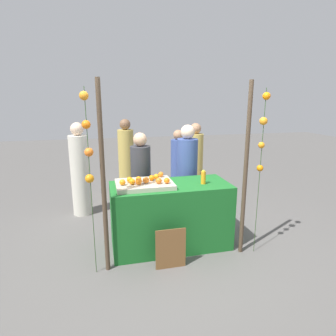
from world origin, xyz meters
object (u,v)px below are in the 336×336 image
orange_0 (132,182)px  orange_1 (159,181)px  vendor_left (141,185)px  vendor_right (187,179)px  stall_counter (170,215)px  juice_bottle (203,177)px  chalkboard_sign (171,249)px

orange_0 → orange_1: size_ratio=0.99×
vendor_left → vendor_right: vendor_right is taller
orange_1 → vendor_right: size_ratio=0.05×
orange_1 → vendor_left: size_ratio=0.05×
stall_counter → juice_bottle: juice_bottle is taller
vendor_left → vendor_right: bearing=-1.1°
orange_0 → orange_1: (0.35, -0.05, 0.00)m
orange_0 → juice_bottle: (1.00, -0.00, -0.01)m
juice_bottle → chalkboard_sign: 1.08m
stall_counter → juice_bottle: size_ratio=8.52×
juice_bottle → orange_0: bearing=179.7°
orange_1 → orange_0: bearing=172.6°
stall_counter → vendor_left: bearing=114.7°
juice_bottle → vendor_right: bearing=90.2°
orange_0 → chalkboard_sign: 1.00m
orange_1 → vendor_left: bearing=98.8°
orange_0 → orange_1: orange_1 is taller
juice_bottle → chalkboard_sign: bearing=-140.9°
orange_0 → chalkboard_sign: size_ratio=0.15×
juice_bottle → vendor_right: vendor_right is taller
stall_counter → chalkboard_sign: size_ratio=3.06×
orange_1 → chalkboard_sign: orange_1 is taller
orange_0 → vendor_left: (0.22, 0.76, -0.29)m
stall_counter → orange_1: orange_1 is taller
juice_bottle → chalkboard_sign: (-0.59, -0.48, -0.76)m
juice_bottle → vendor_right: (-0.00, 0.75, -0.23)m
stall_counter → vendor_left: size_ratio=1.05×
chalkboard_sign → stall_counter: bearing=76.2°
orange_0 → vendor_right: size_ratio=0.05×
vendor_left → chalkboard_sign: bearing=-81.8°
orange_1 → vendor_left: (-0.13, 0.81, -0.29)m
juice_bottle → stall_counter: bearing=170.1°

